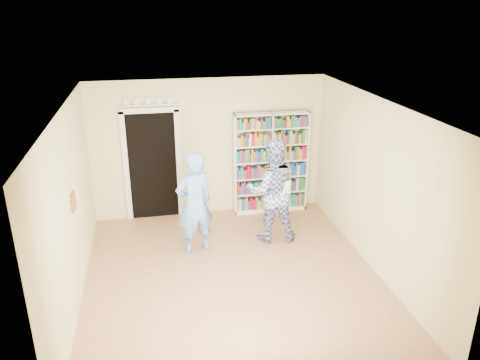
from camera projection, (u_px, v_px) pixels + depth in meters
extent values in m
plane|color=#9A6D4A|center=(233.00, 278.00, 7.27)|extent=(5.00, 5.00, 0.00)
plane|color=white|center=(232.00, 106.00, 6.29)|extent=(5.00, 5.00, 0.00)
plane|color=beige|center=(209.00, 148.00, 9.06)|extent=(4.50, 0.00, 4.50)
plane|color=beige|center=(70.00, 211.00, 6.37)|extent=(0.00, 5.00, 5.00)
plane|color=beige|center=(376.00, 187.00, 7.19)|extent=(0.00, 5.00, 5.00)
cube|color=white|center=(270.00, 163.00, 9.26)|extent=(1.47, 0.28, 2.03)
cube|color=white|center=(270.00, 163.00, 9.26)|extent=(0.02, 0.28, 2.03)
cube|color=black|center=(153.00, 167.00, 8.96)|extent=(0.90, 0.03, 2.10)
cube|color=white|center=(126.00, 169.00, 8.85)|extent=(0.10, 0.06, 2.20)
cube|color=white|center=(179.00, 165.00, 9.04)|extent=(0.10, 0.06, 2.20)
cube|color=white|center=(149.00, 110.00, 8.55)|extent=(1.10, 0.06, 0.10)
cube|color=white|center=(148.00, 105.00, 8.50)|extent=(1.10, 0.08, 0.02)
cube|color=brown|center=(73.00, 202.00, 6.54)|extent=(0.03, 0.25, 0.25)
imported|color=#689AE8|center=(194.00, 204.00, 7.75)|extent=(0.74, 0.60, 1.76)
imported|color=#2F3E90|center=(272.00, 191.00, 8.13)|extent=(0.97, 0.79, 1.86)
cube|color=white|center=(285.00, 190.00, 7.92)|extent=(0.21, 0.07, 0.30)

